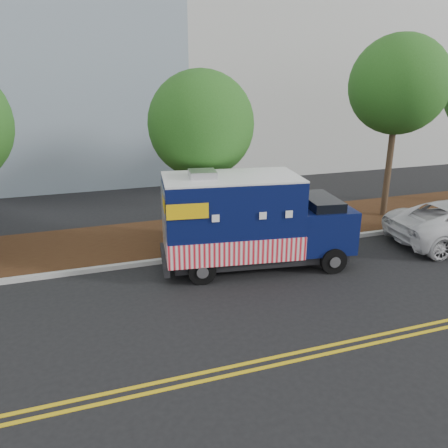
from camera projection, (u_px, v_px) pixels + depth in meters
name	position (u px, v px, depth m)	size (l,w,h in m)	color
ground	(227.00, 273.00, 13.62)	(120.00, 120.00, 0.00)	black
curb	(214.00, 254.00, 14.85)	(120.00, 0.18, 0.15)	#9E9E99
mulch_strip	(197.00, 234.00, 16.73)	(120.00, 4.00, 0.15)	#32190D
centerline_near	(293.00, 353.00, 9.62)	(120.00, 0.10, 0.01)	gold
centerline_far	(299.00, 360.00, 9.40)	(120.00, 0.10, 0.01)	gold
tree_b	(201.00, 125.00, 15.09)	(3.70, 3.70, 6.10)	#38281C
tree_c	(399.00, 85.00, 17.16)	(3.87, 3.87, 7.45)	#38281C
sign_post	(168.00, 221.00, 14.63)	(0.06, 0.06, 2.40)	#473828
food_truck	(248.00, 224.00, 13.66)	(6.28, 3.05, 3.18)	black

